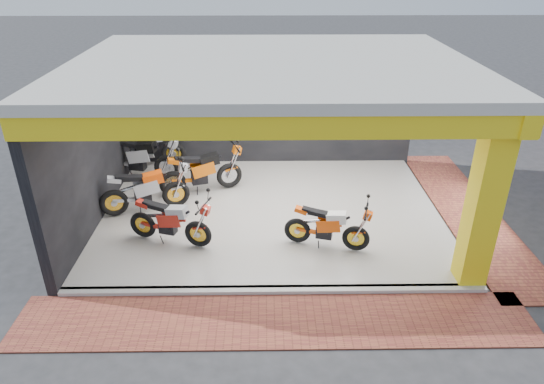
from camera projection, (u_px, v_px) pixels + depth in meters
The scene contains 17 objects.
ground at pixel (273, 261), 10.02m from camera, with size 80.00×80.00×0.00m, color #2D2D30.
showroom_floor at pixel (272, 212), 11.78m from camera, with size 8.00×6.00×0.10m, color silver.
showroom_ceiling at pixel (272, 64), 10.18m from camera, with size 8.40×6.40×0.20m, color beige.
back_wall at pixel (270, 106), 13.78m from camera, with size 8.20×0.20×3.50m, color black.
left_wall at pixel (91, 147), 10.96m from camera, with size 0.20×6.20×3.50m, color black.
corner_column at pixel (484, 202), 8.61m from camera, with size 0.50×0.50×3.50m, color yellow.
header_beam_front at pixel (274, 125), 7.64m from camera, with size 8.40×0.30×0.40m, color yellow.
header_beam_right at pixel (458, 78), 10.36m from camera, with size 0.30×6.40×0.40m, color yellow.
floor_kerb at pixel (274, 290), 9.09m from camera, with size 8.00×0.20×0.10m, color silver.
paver_front at pixel (275, 320), 8.41m from camera, with size 9.00×1.40×0.03m, color #9C4B33.
paver_right at pixel (467, 212), 11.86m from camera, with size 1.40×7.00×0.03m, color #9C4B33.
moto_hero at pixel (357, 227), 9.92m from camera, with size 1.91×0.71×1.17m, color #F7500A, non-canonical shape.
moto_row_a at pixel (197, 222), 10.04m from camera, with size 2.01×0.75×1.23m, color red, non-canonical shape.
moto_row_b at pixel (229, 164), 12.52m from camera, with size 2.27×0.84×1.39m, color #E26009, non-canonical shape.
moto_row_c at pixel (175, 182), 11.59m from camera, with size 2.22×0.82×1.36m, color #B1B3BA, non-canonical shape.
moto_row_d at pixel (166, 156), 12.88m from camera, with size 2.42×0.90×1.48m, color #AFB2B7, non-canonical shape.
moto_row_e at pixel (173, 143), 13.84m from camera, with size 2.32×0.86×1.42m, color black, non-canonical shape.
Camera 1 is at (-0.14, -8.29, 5.82)m, focal length 32.00 mm.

